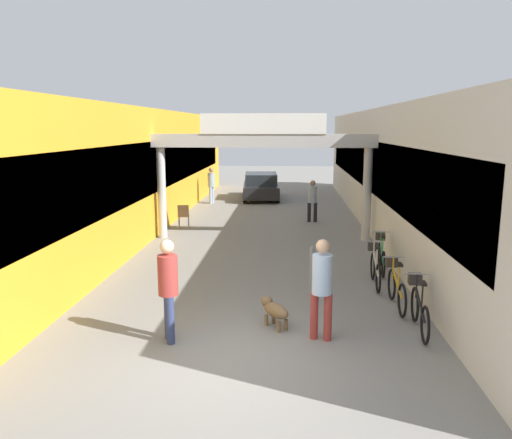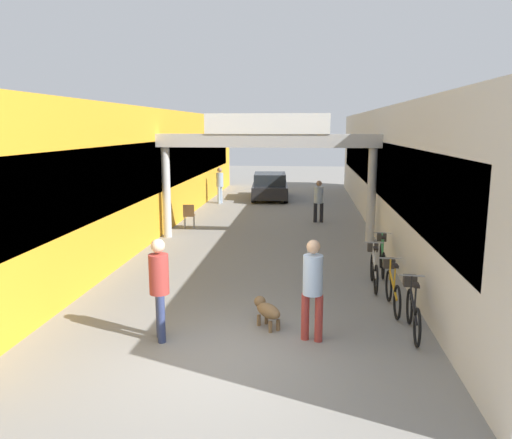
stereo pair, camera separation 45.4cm
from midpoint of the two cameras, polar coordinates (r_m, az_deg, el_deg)
The scene contains 16 objects.
ground_plane at distance 8.20m, azimuth -4.22°, elevation -15.97°, with size 80.00×80.00×0.00m, color gray.
storefront_left at distance 19.33m, azimuth -14.87°, elevation 5.67°, with size 3.00×26.00×4.26m.
storefront_right at distance 18.77m, azimuth 16.25°, elevation 5.46°, with size 3.00×26.00×4.26m.
arcade_sign_gateway at distance 16.10m, azimuth -0.00°, elevation 7.86°, with size 7.40×0.47×4.08m.
pedestrian_with_dog at distance 8.65m, azimuth 6.03°, elevation -7.19°, with size 0.41×0.41×1.79m.
pedestrian_companion at distance 8.71m, azimuth -11.51°, elevation -7.18°, with size 0.44×0.44×1.80m.
pedestrian_carrying_crate at distance 19.43m, azimuth 5.81°, elevation 2.41°, with size 0.38×0.34×1.63m.
pedestrian_elderly_walking at distance 24.16m, azimuth -5.67°, elevation 4.18°, with size 0.42×0.42×1.73m.
dog_on_leash at distance 9.36m, azimuth 0.69°, elevation -10.27°, with size 0.64×0.72×0.53m.
bicycle_black_nearest at distance 9.60m, azimuth 16.82°, elevation -9.53°, with size 0.46×1.69×0.98m.
bicycle_orange_second at distance 10.70m, azimuth 14.51°, elevation -7.33°, with size 0.46×1.69×0.98m.
bicycle_silver_third at distance 12.02m, azimuth 12.40°, elevation -5.26°, with size 0.46×1.69×0.98m.
bicycle_green_farthest at distance 13.18m, azimuth 13.18°, elevation -3.89°, with size 0.46×1.69×0.98m.
bollard_post_metal at distance 11.15m, azimuth 5.22°, elevation -5.70°, with size 0.10×0.10×1.08m.
cafe_chair_wood_nearer at distance 18.27m, azimuth -9.00°, elevation 0.59°, with size 0.45×0.45×0.89m.
parked_car_black at distance 25.66m, azimuth 0.07°, elevation 3.81°, with size 2.03×4.11×1.33m.
Camera 1 is at (0.84, -7.28, 3.66)m, focal length 35.00 mm.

